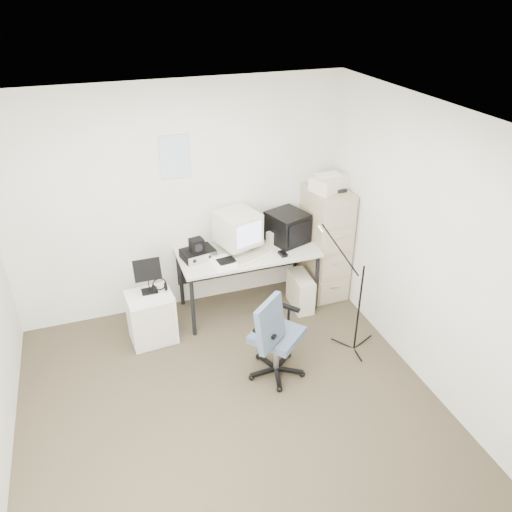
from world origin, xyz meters
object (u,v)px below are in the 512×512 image
object	(u,v)px
desk	(248,279)
office_chair	(277,333)
filing_cabinet	(325,243)
side_cart	(152,317)

from	to	relation	value
desk	office_chair	bearing A→B (deg)	-94.89
desk	office_chair	size ratio (longest dim) A/B	1.59
filing_cabinet	office_chair	distance (m)	1.57
desk	office_chair	distance (m)	1.14
office_chair	side_cart	bearing A→B (deg)	98.95
desk	side_cart	distance (m)	1.15
filing_cabinet	side_cart	world-z (taller)	filing_cabinet
filing_cabinet	desk	world-z (taller)	filing_cabinet
office_chair	side_cart	distance (m)	1.37
desk	office_chair	world-z (taller)	office_chair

